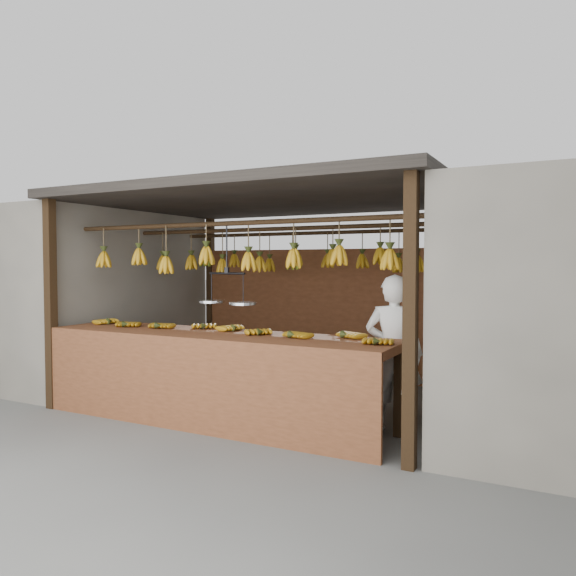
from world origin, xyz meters
The scene contains 8 objects.
ground centered at (0.00, 0.00, 0.00)m, with size 80.00×80.00×0.00m, color #5B5B57.
stall centered at (0.00, 0.33, 1.97)m, with size 4.30×3.30×2.40m.
neighbor_left centered at (-3.60, 0.00, 1.15)m, with size 3.00×3.00×2.30m, color slate.
counter centered at (-0.08, -1.23, 0.72)m, with size 3.74×0.85×0.96m.
hanging_bananas centered at (-0.01, 0.00, 1.63)m, with size 3.58×2.26×0.39m.
balance_scale centered at (-0.02, -1.00, 1.25)m, with size 0.72×0.37×0.81m.
vendor centered at (1.60, -0.60, 0.75)m, with size 0.55×0.36×1.50m, color white.
bag_bundles centered at (1.94, 1.35, 0.98)m, with size 0.08×0.26×1.30m.
Camera 1 is at (3.15, -5.74, 1.60)m, focal length 35.00 mm.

